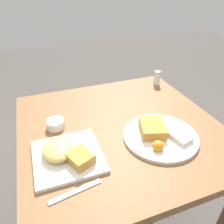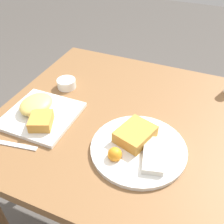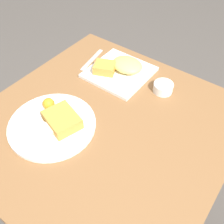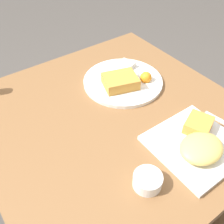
% 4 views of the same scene
% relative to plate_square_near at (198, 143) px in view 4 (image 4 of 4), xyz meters
% --- Properties ---
extents(ground_plane, '(8.00, 8.00, 0.00)m').
position_rel_plate_square_near_xyz_m(ground_plane, '(-0.12, 0.26, -0.78)').
color(ground_plane, '#4C4742').
extents(dining_table, '(0.85, 0.86, 0.76)m').
position_rel_plate_square_near_xyz_m(dining_table, '(-0.12, 0.26, -0.12)').
color(dining_table, brown).
rests_on(dining_table, ground_plane).
extents(plate_square_near, '(0.24, 0.24, 0.06)m').
position_rel_plate_square_near_xyz_m(plate_square_near, '(0.00, 0.00, 0.00)').
color(plate_square_near, white).
rests_on(plate_square_near, dining_table).
extents(plate_oval_far, '(0.30, 0.30, 0.05)m').
position_rel_plate_square_near_xyz_m(plate_oval_far, '(0.02, 0.38, -0.01)').
color(plate_oval_far, white).
rests_on(plate_oval_far, dining_table).
extents(sauce_ramekin, '(0.08, 0.08, 0.04)m').
position_rel_plate_square_near_xyz_m(sauce_ramekin, '(-0.20, -0.01, -0.00)').
color(sauce_ramekin, white).
rests_on(sauce_ramekin, dining_table).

